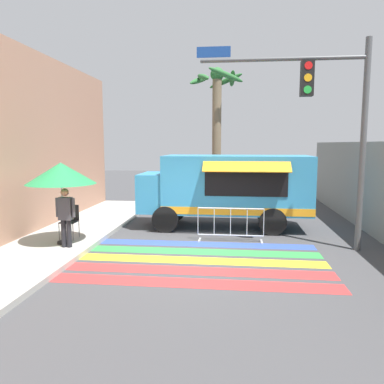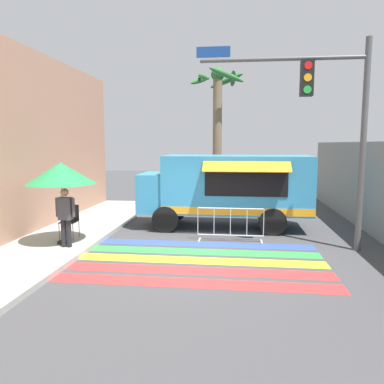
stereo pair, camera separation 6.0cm
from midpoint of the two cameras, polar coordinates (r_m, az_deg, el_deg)
name	(u,v)px [view 1 (the left image)]	position (r m, az deg, el deg)	size (l,w,h in m)	color
ground_plane	(197,255)	(9.80, 0.58, -9.64)	(60.00, 60.00, 0.00)	#424244
sidewalk_left	(12,247)	(11.46, -25.88, -7.53)	(4.40, 16.00, 0.14)	#A8A59E
concrete_wall_right	(373,188)	(13.14, 25.77, 0.51)	(0.20, 16.00, 2.93)	gray
crosswalk_painted	(195,260)	(9.40, 0.31, -10.37)	(6.40, 3.60, 0.01)	red
food_truck	(223,186)	(12.77, 4.67, 0.91)	(5.71, 2.48, 2.47)	#338CBF
traffic_signal_pole	(329,109)	(10.62, 19.95, 11.81)	(4.47, 0.29, 5.56)	#515456
patio_umbrella	(61,174)	(10.70, -19.50, 2.67)	(1.86, 1.86, 2.23)	black
folding_chair	(70,218)	(11.47, -18.21, -3.80)	(0.44, 0.44, 0.96)	#4C4C51
vendor_person	(66,214)	(10.42, -18.86, -3.23)	(0.53, 0.21, 1.58)	black
barricade_front	(230,225)	(11.11, 5.73, -5.01)	(1.95, 0.44, 1.00)	#B7BABF
palm_tree	(217,116)	(17.03, 3.70, 11.47)	(2.47, 2.49, 6.20)	#7A664C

